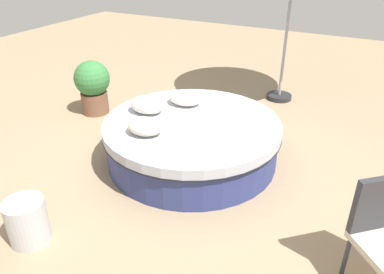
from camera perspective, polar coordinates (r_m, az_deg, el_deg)
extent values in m
plane|color=#9E8466|center=(4.96, 0.00, -3.39)|extent=(16.00, 16.00, 0.00)
cylinder|color=navy|center=(4.85, 0.00, -1.25)|extent=(2.17, 2.17, 0.43)
cylinder|color=black|center=(4.75, 0.00, 0.99)|extent=(2.24, 2.24, 0.02)
cylinder|color=#B2B7C6|center=(4.72, 0.00, 1.69)|extent=(2.23, 2.23, 0.13)
ellipsoid|color=silver|center=(5.15, -1.02, 5.95)|extent=(0.46, 0.37, 0.18)
ellipsoid|color=silver|center=(4.93, -6.84, 4.90)|extent=(0.47, 0.35, 0.22)
ellipsoid|color=beige|center=(4.40, -7.13, 1.63)|extent=(0.43, 0.35, 0.19)
cylinder|color=#333338|center=(3.59, 22.39, -16.42)|extent=(0.04, 0.04, 0.42)
cube|color=#333338|center=(3.40, 26.95, -8.91)|extent=(0.42, 0.40, 0.50)
cylinder|color=#262628|center=(6.98, 13.09, 6.01)|extent=(0.44, 0.44, 0.08)
cylinder|color=#99999E|center=(6.64, 14.21, 15.27)|extent=(0.05, 0.05, 2.39)
cylinder|color=brown|center=(6.41, -14.53, 5.11)|extent=(0.43, 0.43, 0.35)
sphere|color=#387A3D|center=(6.26, -14.99, 8.60)|extent=(0.57, 0.57, 0.57)
cylinder|color=#B7B7BC|center=(3.96, -23.78, -11.64)|extent=(0.38, 0.38, 0.45)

